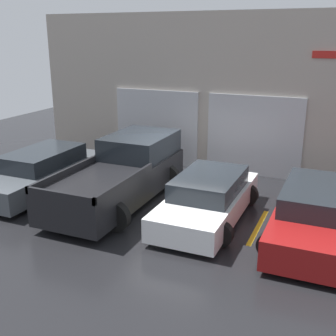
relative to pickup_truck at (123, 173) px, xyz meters
name	(u,v)px	position (x,y,z in m)	size (l,w,h in m)	color
ground_plane	(176,197)	(1.36, 0.82, -0.82)	(28.00, 28.00, 0.00)	black
shophouse_building	(212,94)	(1.36, 4.11, 1.87)	(13.52, 0.68, 5.47)	#9E9389
pickup_truck	(123,173)	(0.00, 0.00, 0.00)	(2.52, 5.33, 1.75)	black
sedan_white	(208,198)	(2.73, -0.30, -0.25)	(2.12, 4.37, 1.21)	white
sedan_side	(317,213)	(5.46, -0.30, -0.21)	(2.22, 4.69, 1.28)	maroon
van_right	(42,171)	(-2.73, -0.30, -0.21)	(2.16, 4.66, 1.29)	#474C51
parking_stripe_far_left	(10,184)	(-4.09, -0.32, -0.81)	(0.12, 2.20, 0.01)	gold
parking_stripe_left	(79,196)	(-1.36, -0.32, -0.81)	(0.12, 2.20, 0.01)	gold
parking_stripe_centre	(161,210)	(1.36, -0.32, -0.81)	(0.12, 2.20, 0.01)	gold
parking_stripe_right	(258,227)	(4.09, -0.32, -0.81)	(0.12, 2.20, 0.01)	gold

